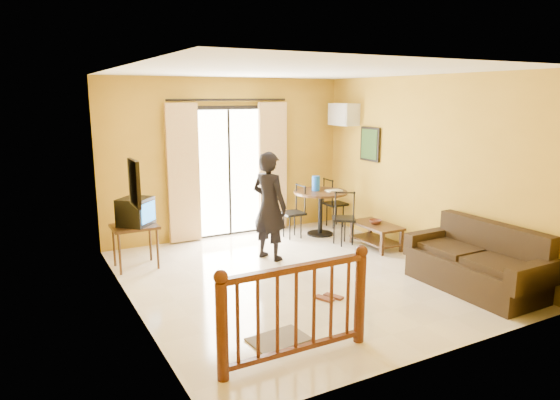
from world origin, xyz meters
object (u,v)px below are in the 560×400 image
coffee_table (376,232)px  standing_person (269,206)px  television (136,212)px  sofa (478,265)px  dining_table (321,200)px

coffee_table → standing_person: (-1.83, 0.32, 0.57)m
television → sofa: television is taller
coffee_table → sofa: 2.07m
dining_table → sofa: bearing=-82.9°
dining_table → sofa: size_ratio=0.54×
television → standing_person: bearing=-62.6°
coffee_table → sofa: (0.01, -2.07, 0.06)m
television → dining_table: television is taller
dining_table → coffee_table: (0.39, -1.11, -0.37)m
standing_person → television: bearing=49.0°
television → coffee_table: 3.87m
sofa → standing_person: standing_person is taller
sofa → standing_person: bearing=126.9°
dining_table → sofa: (0.40, -3.17, -0.32)m
dining_table → sofa: sofa is taller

